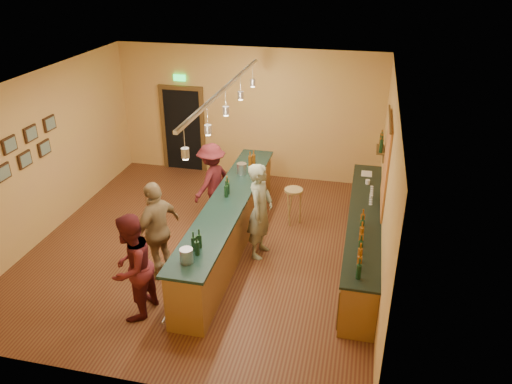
% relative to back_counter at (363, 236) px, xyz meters
% --- Properties ---
extents(floor, '(7.00, 7.00, 0.00)m').
position_rel_back_counter_xyz_m(floor, '(-2.97, -0.18, -0.49)').
color(floor, '#4F2416').
rests_on(floor, ground).
extents(ceiling, '(6.50, 7.00, 0.02)m').
position_rel_back_counter_xyz_m(ceiling, '(-2.97, -0.18, 2.71)').
color(ceiling, silver).
rests_on(ceiling, wall_back).
extents(wall_back, '(6.50, 0.02, 3.20)m').
position_rel_back_counter_xyz_m(wall_back, '(-2.97, 3.32, 1.11)').
color(wall_back, '#DDB253').
rests_on(wall_back, floor).
extents(wall_front, '(6.50, 0.02, 3.20)m').
position_rel_back_counter_xyz_m(wall_front, '(-2.97, -3.68, 1.11)').
color(wall_front, '#DDB253').
rests_on(wall_front, floor).
extents(wall_left, '(0.02, 7.00, 3.20)m').
position_rel_back_counter_xyz_m(wall_left, '(-6.22, -0.18, 1.11)').
color(wall_left, '#DDB253').
rests_on(wall_left, floor).
extents(wall_right, '(0.02, 7.00, 3.20)m').
position_rel_back_counter_xyz_m(wall_right, '(0.28, -0.18, 1.11)').
color(wall_right, '#DDB253').
rests_on(wall_right, floor).
extents(doorway, '(1.15, 0.09, 2.48)m').
position_rel_back_counter_xyz_m(doorway, '(-4.67, 3.30, 0.64)').
color(doorway, black).
rests_on(doorway, wall_back).
extents(tapestry, '(0.03, 1.40, 1.60)m').
position_rel_back_counter_xyz_m(tapestry, '(0.26, 0.22, 1.36)').
color(tapestry, '#A73C21').
rests_on(tapestry, wall_right).
extents(bottle_shelf, '(0.17, 0.55, 0.54)m').
position_rel_back_counter_xyz_m(bottle_shelf, '(0.20, 1.72, 1.18)').
color(bottle_shelf, '#482D15').
rests_on(bottle_shelf, wall_right).
extents(picture_grid, '(0.06, 2.20, 0.70)m').
position_rel_back_counter_xyz_m(picture_grid, '(-6.18, -0.93, 1.46)').
color(picture_grid, '#382111').
rests_on(picture_grid, wall_left).
extents(back_counter, '(0.60, 4.55, 1.27)m').
position_rel_back_counter_xyz_m(back_counter, '(0.00, 0.00, 0.00)').
color(back_counter, brown).
rests_on(back_counter, floor).
extents(tasting_bar, '(0.73, 5.10, 1.38)m').
position_rel_back_counter_xyz_m(tasting_bar, '(-2.50, -0.18, 0.12)').
color(tasting_bar, brown).
rests_on(tasting_bar, floor).
extents(pendant_track, '(0.11, 4.60, 0.50)m').
position_rel_back_counter_xyz_m(pendant_track, '(-2.50, -0.18, 2.50)').
color(pendant_track, silver).
rests_on(pendant_track, ceiling).
extents(bartender, '(0.52, 0.72, 1.85)m').
position_rel_back_counter_xyz_m(bartender, '(-1.88, -0.25, 0.44)').
color(bartender, gray).
rests_on(bartender, floor).
extents(customer_a, '(0.75, 0.92, 1.76)m').
position_rel_back_counter_xyz_m(customer_a, '(-3.42, -2.38, 0.39)').
color(customer_a, '#59191E').
rests_on(customer_a, floor).
extents(customer_b, '(0.75, 1.14, 1.80)m').
position_rel_back_counter_xyz_m(customer_b, '(-3.45, -1.29, 0.42)').
color(customer_b, '#997A51').
rests_on(customer_b, floor).
extents(customer_c, '(0.93, 1.20, 1.64)m').
position_rel_back_counter_xyz_m(customer_c, '(-3.20, 1.02, 0.33)').
color(customer_c, '#59191E').
rests_on(customer_c, floor).
extents(bar_stool, '(0.38, 0.38, 0.79)m').
position_rel_back_counter_xyz_m(bar_stool, '(-1.46, 1.05, 0.16)').
color(bar_stool, olive).
rests_on(bar_stool, floor).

